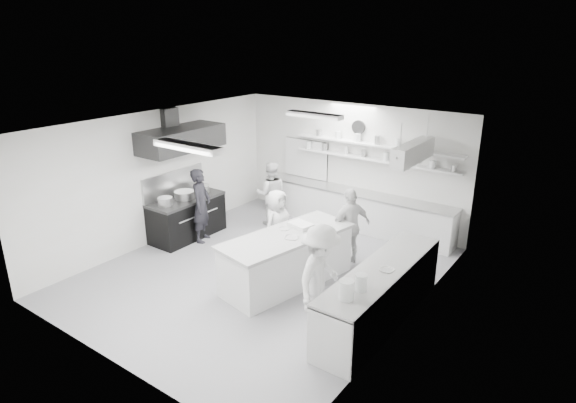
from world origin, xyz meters
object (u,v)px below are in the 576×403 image
Objects in this scene: prep_island at (287,260)px; cook_stove at (201,205)px; cook_back at (271,193)px; back_counter at (354,210)px; stove at (187,218)px; right_counter at (380,295)px.

cook_stove is at bearing -178.55° from prep_island.
cook_back is at bearing -44.93° from cook_stove.
prep_island reaches higher than back_counter.
stove is 0.69× the size of prep_island.
right_counter is 2.07× the size of cook_back.
back_counter is 3.27m from prep_island.
right_counter is 1.27× the size of prep_island.
back_counter is at bearing 43.99° from stove.
right_counter is at bearing 111.25° from cook_back.
right_counter is (2.35, -3.40, 0.01)m from back_counter.
stove is 0.55× the size of right_counter.
back_counter is at bearing -66.20° from cook_stove.
prep_island is (-2.02, 0.15, 0.01)m from right_counter.
right_counter is 2.02m from prep_island.
back_counter is 2.08m from cook_back.
stove is 1.05× the size of cook_stove.
cook_back is (1.11, 1.80, 0.35)m from stove.
cook_back is at bearing 58.47° from stove.
prep_island is 3.11m from cook_back.
cook_back reaches higher than right_counter.
cook_stove is 1.08× the size of cook_back.
stove is 0.36× the size of back_counter.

